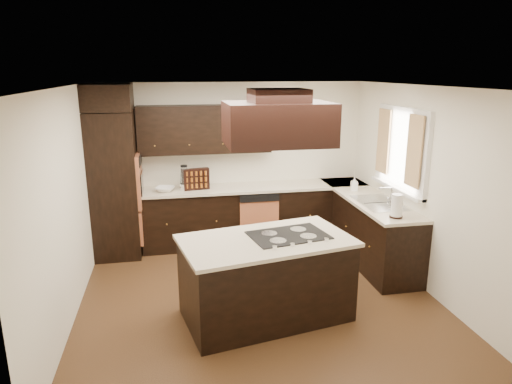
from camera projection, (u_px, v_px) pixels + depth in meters
floor at (257, 296)px, 5.61m from camera, size 4.20×4.20×0.02m
ceiling at (257, 86)px, 4.95m from camera, size 4.20×4.20×0.02m
wall_back at (232, 162)px, 7.28m from camera, size 4.20×0.02×2.50m
wall_front at (314, 275)px, 3.28m from camera, size 4.20×0.02×2.50m
wall_left at (65, 207)px, 4.89m from camera, size 0.02×4.20×2.50m
wall_right at (424, 189)px, 5.67m from camera, size 0.02×4.20×2.50m
oven_column at (115, 185)px, 6.62m from camera, size 0.65×0.75×2.12m
wall_oven_face at (139, 180)px, 6.67m from camera, size 0.05×0.62×0.78m
base_cabinets_back at (238, 216)px, 7.20m from camera, size 2.93×0.60×0.88m
base_cabinets_right at (366, 228)px, 6.67m from camera, size 0.60×2.40×0.88m
countertop_back at (237, 188)px, 7.07m from camera, size 2.93×0.63×0.04m
countertop_right at (367, 198)px, 6.55m from camera, size 0.63×2.40×0.04m
upper_cabinets at (205, 129)px, 6.88m from camera, size 2.00×0.34×0.72m
dishwasher_front at (259, 224)px, 6.99m from camera, size 0.60×0.05×0.72m
window_frame at (402, 150)px, 6.08m from camera, size 0.06×1.32×1.12m
window_pane at (403, 149)px, 6.08m from camera, size 0.00×1.20×1.00m
curtain_left at (414, 151)px, 5.66m from camera, size 0.02×0.34×0.90m
curtain_right at (383, 141)px, 6.45m from camera, size 0.02×0.34×0.90m
sink_rim at (379, 203)px, 6.22m from camera, size 0.52×0.84×0.01m
island at (266, 280)px, 5.02m from camera, size 1.90×1.27×0.88m
island_top at (266, 241)px, 4.90m from camera, size 1.98×1.34×0.04m
cooktop at (288, 235)px, 4.99m from camera, size 0.92×0.70×0.01m
range_hood at (278, 124)px, 4.54m from camera, size 1.05×0.72×0.42m
hood_duct at (278, 95)px, 4.47m from camera, size 0.55×0.50×0.13m
blender_base at (185, 187)px, 6.88m from camera, size 0.15×0.15×0.10m
blender_pitcher at (184, 175)px, 6.83m from camera, size 0.13×0.13×0.26m
spice_rack at (196, 179)px, 6.88m from camera, size 0.40×0.15×0.33m
mixing_bowl at (165, 189)px, 6.81m from camera, size 0.34×0.34×0.07m
soap_bottle at (354, 184)px, 6.83m from camera, size 0.12×0.12×0.21m
paper_towel at (397, 206)px, 5.56m from camera, size 0.15×0.15×0.30m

